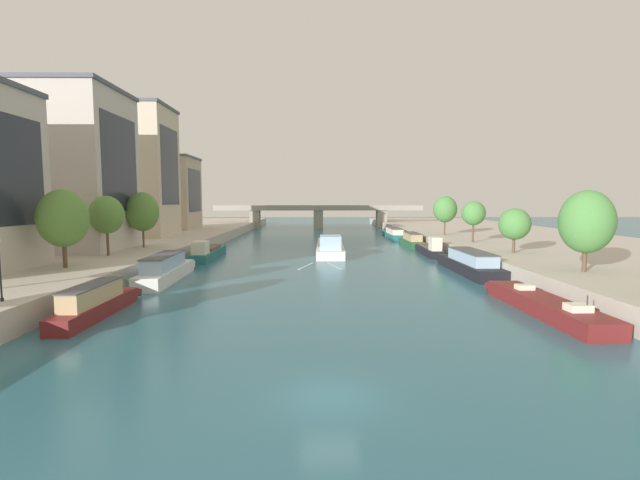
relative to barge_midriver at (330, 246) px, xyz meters
name	(u,v)px	position (x,y,z in m)	size (l,w,h in m)	color
ground_plane	(330,397)	(-1.62, -51.70, -0.99)	(400.00, 400.00, 0.00)	#2D6070
quay_left	(101,245)	(-38.51, 3.30, -0.02)	(36.00, 170.00, 1.95)	#B7AD9E
quay_right	(537,244)	(35.27, 3.30, -0.02)	(36.00, 170.00, 1.95)	#B7AD9E
barge_midriver	(330,246)	(0.00, 0.00, 0.00)	(4.58, 23.41, 3.26)	silver
wake_behind_barge	(320,266)	(-1.68, -14.59, -0.98)	(5.60, 5.94, 0.03)	#A0CCD6
moored_boat_left_midway	(96,303)	(-18.11, -38.66, 0.03)	(1.84, 11.22, 2.46)	maroon
moored_boat_left_upstream	(166,269)	(-18.00, -24.40, 0.19)	(3.11, 14.28, 2.81)	silver
moored_boat_left_far	(208,252)	(-17.99, -6.93, -0.10)	(2.93, 14.97, 2.89)	#23666B
moored_boat_right_gap_after	(543,305)	(14.81, -37.82, -0.37)	(3.06, 14.91, 2.28)	maroon
moored_boat_right_second	(470,263)	(15.61, -19.88, 0.12)	(3.31, 15.36, 2.65)	black
moored_boat_right_downstream	(430,249)	(15.24, -3.53, -0.09)	(2.38, 12.23, 3.05)	black
moored_boat_right_upstream	(412,240)	(15.42, 9.89, 0.05)	(2.65, 12.72, 2.48)	#235633
moored_boat_right_midway	(394,234)	(15.08, 26.66, -0.01)	(3.02, 16.54, 2.34)	#23666B
tree_left_end_of_row	(63,218)	(-26.25, -28.22, 5.69)	(4.54, 4.54, 7.47)	brown
tree_left_far	(107,215)	(-26.51, -19.09, 5.72)	(3.86, 3.86, 6.97)	brown
tree_left_third	(142,212)	(-25.89, -10.21, 5.85)	(4.31, 4.31, 7.56)	brown
tree_right_second	(587,222)	(22.06, -30.94, 5.48)	(4.60, 4.60, 7.36)	brown
tree_right_by_lamp	(515,224)	(22.19, -16.56, 4.49)	(3.78, 3.78, 5.48)	brown
tree_right_third	(474,213)	(22.00, -3.07, 5.40)	(3.56, 3.56, 6.32)	brown
tree_right_past_mid	(445,209)	(21.82, 11.17, 5.73)	(4.37, 4.37, 7.23)	brown
lamppost_left_bank	(0,266)	(-22.36, -42.06, 3.21)	(0.28, 0.28, 4.09)	black
building_left_corner	(60,170)	(-35.32, -12.70, 11.37)	(16.01, 12.73, 20.79)	#BCB2A8
building_left_tall	(131,172)	(-35.32, 9.03, 12.54)	(14.33, 11.73, 23.13)	beige
building_left_far_end	(169,193)	(-35.32, 28.32, 9.05)	(12.11, 12.39, 16.15)	#B2A38E
bridge_far	(318,214)	(-1.62, 60.21, 3.42)	(61.78, 4.40, 6.91)	gray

